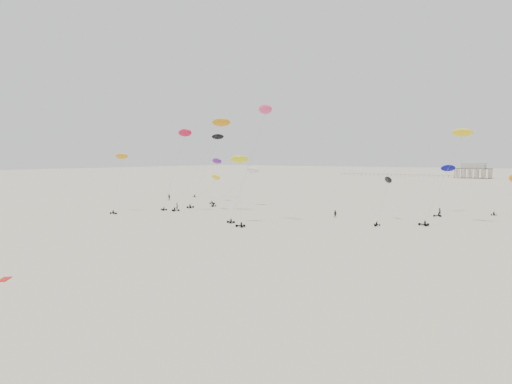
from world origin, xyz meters
The scene contains 20 objects.
ground_plane centered at (0.00, 200.00, 0.00)m, with size 900.00×900.00×0.00m, color beige.
pavilion_main centered at (-10.00, 350.00, 4.22)m, with size 21.00×13.00×9.80m.
pier_fence centered at (-62.00, 350.00, 0.77)m, with size 80.20×0.20×1.50m.
rig_1 centered at (-30.86, 110.19, 6.00)m, with size 9.51×5.78×10.20m.
rig_2 centered at (24.10, 137.34, 8.54)m, with size 4.57×17.69×17.72m.
rig_3 centered at (17.39, 112.34, 6.23)m, with size 4.82×16.11×15.59m.
rig_4 centered at (-28.38, 123.92, 8.16)m, with size 9.00×14.34×15.23m.
rig_5 centered at (-53.70, 140.72, 17.11)m, with size 8.64×9.26×22.04m.
rig_7 centered at (-6.57, 99.33, 20.99)m, with size 5.37×13.69×26.37m.
rig_8 centered at (-45.42, 92.49, 9.82)m, with size 8.88×9.99×16.16m.
rig_9 centered at (-6.98, 92.07, 9.59)m, with size 9.45×10.63×15.86m.
rig_10 centered at (30.03, 119.09, 14.98)m, with size 7.72×15.93×22.41m.
rig_11 centered at (-43.40, 129.30, 10.65)m, with size 9.83×12.40×16.36m.
rig_12 centered at (-27.89, 109.81, 20.00)m, with size 10.12×14.05×25.41m.
rig_13 centered at (-34.98, 104.44, 16.97)m, with size 5.78×7.19×21.34m.
spectator_0 centered at (-34.72, 102.26, 0.00)m, with size 0.81×0.56×2.24m, color black.
spectator_1 centered at (6.20, 111.17, 0.00)m, with size 0.96×0.56×1.96m, color black.
spectator_2 centered at (-57.31, 122.51, 0.00)m, with size 1.36×0.73×2.30m, color black.
spectator_3 centered at (24.79, 129.45, 0.00)m, with size 0.75×0.51×2.05m, color black.
grounded_kite_a centered at (0.05, 37.10, 0.00)m, with size 2.20×0.90×0.08m, color red.
Camera 1 is at (55.32, 7.13, 14.03)m, focal length 35.00 mm.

